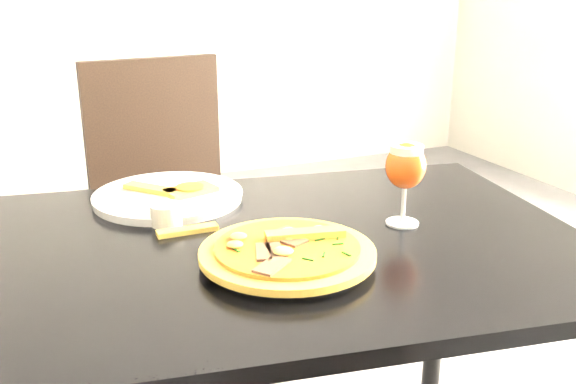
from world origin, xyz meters
name	(u,v)px	position (x,y,z in m)	size (l,w,h in m)	color
dining_table	(272,283)	(-0.07, 0.17, 0.66)	(1.31, 0.98, 0.75)	black
chair_far	(172,207)	(-0.08, 1.00, 0.54)	(0.50, 0.50, 0.99)	black
plate_main	(288,256)	(-0.07, 0.08, 0.76)	(0.27, 0.27, 0.01)	silver
pizza	(288,251)	(-0.08, 0.06, 0.77)	(0.31, 0.31, 0.03)	olive
plate_second	(168,196)	(-0.20, 0.48, 0.76)	(0.33, 0.33, 0.02)	silver
crust_scraps	(177,189)	(-0.18, 0.47, 0.77)	(0.20, 0.15, 0.02)	olive
loose_crust	(188,230)	(-0.21, 0.27, 0.75)	(0.12, 0.03, 0.01)	olive
sauce_cup	(167,214)	(-0.23, 0.33, 0.77)	(0.06, 0.06, 0.04)	beige
beer_glass	(406,166)	(0.21, 0.15, 0.87)	(0.08, 0.08, 0.17)	#B9BFC3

